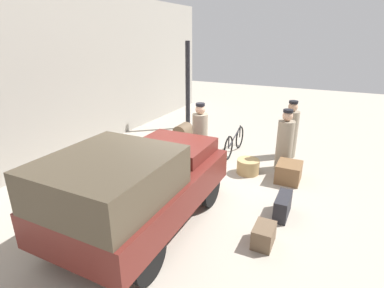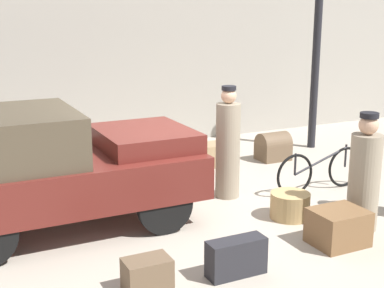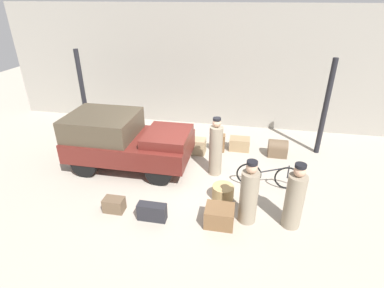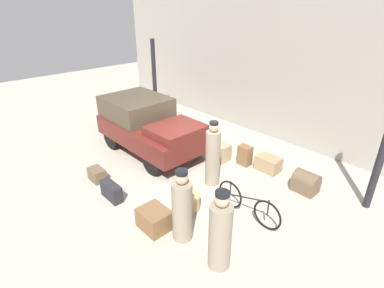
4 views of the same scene
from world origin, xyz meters
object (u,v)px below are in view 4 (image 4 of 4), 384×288
porter_lifting_near_truck (220,234)px  trunk_large_brown (268,164)px  bicycle (248,204)px  trunk_barrel_dark (306,182)px  trunk_umber_medium (154,219)px  truck (148,124)px  suitcase_tan_flat (245,155)px  wicker_basket (188,201)px  porter_standing_middle (182,209)px  trunk_wicker_pale (221,152)px  suitcase_small_leather (111,191)px  conductor_in_dark_uniform (213,156)px  suitcase_black_upright (97,175)px

porter_lifting_near_truck → trunk_large_brown: porter_lifting_near_truck is taller
bicycle → trunk_large_brown: bicycle is taller
trunk_barrel_dark → trunk_umber_medium: bearing=-112.5°
porter_lifting_near_truck → trunk_barrel_dark: size_ratio=2.69×
porter_lifting_near_truck → truck: bearing=158.6°
trunk_large_brown → suitcase_tan_flat: bearing=-162.1°
wicker_basket → porter_standing_middle: porter_standing_middle is taller
trunk_wicker_pale → bicycle: bearing=-35.6°
trunk_barrel_dark → suitcase_tan_flat: bearing=-179.0°
porter_lifting_near_truck → suitcase_tan_flat: 3.91m
trunk_barrel_dark → trunk_large_brown: 1.25m
bicycle → suitcase_small_leather: bicycle is taller
bicycle → trunk_wicker_pale: 2.68m
suitcase_tan_flat → conductor_in_dark_uniform: bearing=-88.3°
trunk_large_brown → suitcase_black_upright: (-2.83, -3.83, -0.03)m
porter_lifting_near_truck → suitcase_small_leather: (-3.17, -0.41, -0.52)m
wicker_basket → trunk_umber_medium: bearing=-89.1°
truck → trunk_wicker_pale: size_ratio=7.04×
suitcase_small_leather → suitcase_tan_flat: (1.15, 3.73, 0.08)m
porter_lifting_near_truck → trunk_large_brown: size_ratio=2.40×
wicker_basket → trunk_barrel_dark: (1.52, 2.64, 0.07)m
trunk_large_brown → bicycle: bearing=-67.7°
porter_lifting_near_truck → suitcase_small_leather: bearing=-172.6°
trunk_large_brown → suitcase_black_upright: bearing=-126.5°
bicycle → porter_standing_middle: porter_standing_middle is taller
bicycle → trunk_large_brown: size_ratio=2.53×
bicycle → conductor_in_dark_uniform: conductor_in_dark_uniform is taller
wicker_basket → truck: bearing=159.9°
truck → porter_lifting_near_truck: bearing=-21.4°
conductor_in_dark_uniform → trunk_umber_medium: size_ratio=2.67×
suitcase_small_leather → trunk_barrel_dark: trunk_barrel_dark is taller
bicycle → suitcase_black_upright: bicycle is taller
trunk_wicker_pale → suitcase_tan_flat: (0.65, 0.30, 0.04)m
trunk_barrel_dark → suitcase_black_upright: bearing=-138.2°
trunk_wicker_pale → trunk_umber_medium: 3.45m
trunk_wicker_pale → suitcase_tan_flat: 0.71m
truck → suitcase_tan_flat: 3.14m
porter_standing_middle → trunk_umber_medium: 0.83m
truck → trunk_barrel_dark: 4.90m
trunk_umber_medium → trunk_large_brown: size_ratio=0.98×
trunk_wicker_pale → porter_lifting_near_truck: bearing=-48.6°
truck → conductor_in_dark_uniform: 2.74m
wicker_basket → trunk_wicker_pale: trunk_wicker_pale is taller
porter_standing_middle → trunk_barrel_dark: porter_standing_middle is taller
porter_standing_middle → suitcase_black_upright: 3.24m
trunk_barrel_dark → trunk_large_brown: size_ratio=0.89×
wicker_basket → suitcase_black_upright: bearing=-158.6°
trunk_barrel_dark → suitcase_small_leather: bearing=-129.1°
bicycle → trunk_barrel_dark: bicycle is taller
truck → suitcase_small_leather: bearing=-55.6°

